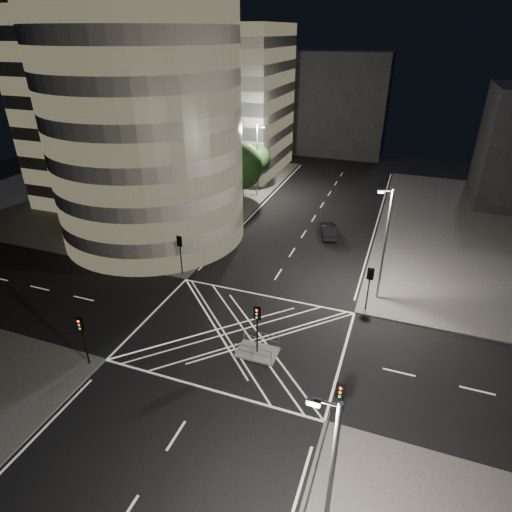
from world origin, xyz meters
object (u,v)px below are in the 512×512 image
at_px(traffic_signal_fl, 180,248).
at_px(street_lamp_right_far, 384,242).
at_px(street_lamp_left_near, 197,203).
at_px(traffic_signal_nl, 82,332).
at_px(street_lamp_left_far, 257,159).
at_px(street_lamp_right_near, 328,489).
at_px(traffic_signal_island, 257,321).
at_px(central_island, 257,352).
at_px(traffic_signal_fr, 369,281).
at_px(traffic_signal_nr, 339,400).
at_px(sedan, 328,230).

distance_m(traffic_signal_fl, street_lamp_right_far, 18.55).
xyz_separation_m(street_lamp_left_near, street_lamp_right_far, (18.87, -3.00, 0.00)).
relative_size(traffic_signal_nl, street_lamp_left_far, 0.40).
bearing_deg(traffic_signal_fl, street_lamp_right_near, -48.76).
distance_m(traffic_signal_island, street_lamp_left_far, 33.61).
relative_size(traffic_signal_fl, street_lamp_right_near, 0.40).
distance_m(traffic_signal_island, street_lamp_left_near, 17.89).
bearing_deg(traffic_signal_fl, traffic_signal_nl, -90.00).
height_order(central_island, traffic_signal_fl, traffic_signal_fl).
bearing_deg(street_lamp_left_far, traffic_signal_nl, -89.01).
bearing_deg(traffic_signal_fl, traffic_signal_fr, 0.00).
distance_m(traffic_signal_nl, traffic_signal_nr, 17.60).
xyz_separation_m(traffic_signal_island, street_lamp_left_near, (-11.44, 13.50, 2.63)).
xyz_separation_m(traffic_signal_nl, street_lamp_left_near, (-0.64, 18.80, 2.63)).
height_order(traffic_signal_fl, traffic_signal_island, same).
height_order(traffic_signal_nr, sedan, traffic_signal_nr).
height_order(traffic_signal_island, street_lamp_left_near, street_lamp_left_near).
relative_size(street_lamp_right_far, street_lamp_right_near, 1.00).
relative_size(central_island, street_lamp_left_far, 0.30).
relative_size(traffic_signal_nl, traffic_signal_island, 1.00).
bearing_deg(traffic_signal_fr, traffic_signal_nr, -90.00).
bearing_deg(street_lamp_right_near, traffic_signal_fl, 131.24).
height_order(street_lamp_left_far, street_lamp_right_near, same).
distance_m(traffic_signal_nr, traffic_signal_island, 8.62).
relative_size(traffic_signal_island, street_lamp_left_far, 0.40).
bearing_deg(traffic_signal_island, traffic_signal_nr, -37.93).
relative_size(central_island, street_lamp_right_far, 0.30).
bearing_deg(street_lamp_right_near, traffic_signal_island, 120.75).
xyz_separation_m(street_lamp_left_near, sedan, (12.20, 8.39, -4.80)).
bearing_deg(street_lamp_right_far, traffic_signal_island, -125.30).
distance_m(central_island, traffic_signal_fr, 11.10).
height_order(central_island, traffic_signal_island, traffic_signal_island).
height_order(traffic_signal_nl, street_lamp_right_far, street_lamp_right_far).
bearing_deg(street_lamp_left_far, traffic_signal_fr, -51.83).
height_order(street_lamp_right_far, sedan, street_lamp_right_far).
relative_size(traffic_signal_nr, street_lamp_right_near, 0.40).
distance_m(street_lamp_right_near, sedan, 35.36).
height_order(traffic_signal_fl, street_lamp_left_near, street_lamp_left_near).
height_order(street_lamp_left_far, street_lamp_right_far, same).
xyz_separation_m(central_island, sedan, (0.76, 21.89, 0.67)).
xyz_separation_m(traffic_signal_nr, sedan, (-6.04, 27.19, -2.17)).
distance_m(traffic_signal_fl, street_lamp_left_far, 23.36).
bearing_deg(street_lamp_left_far, central_island, -70.05).
xyz_separation_m(traffic_signal_fl, street_lamp_right_near, (18.24, -20.80, 2.63)).
bearing_deg(traffic_signal_nr, street_lamp_left_near, 134.13).
distance_m(traffic_signal_fl, street_lamp_left_near, 5.86).
height_order(traffic_signal_fr, street_lamp_right_far, street_lamp_right_far).
bearing_deg(street_lamp_left_near, traffic_signal_island, -49.73).
relative_size(traffic_signal_nl, sedan, 0.89).
bearing_deg(traffic_signal_nl, sedan, 66.96).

